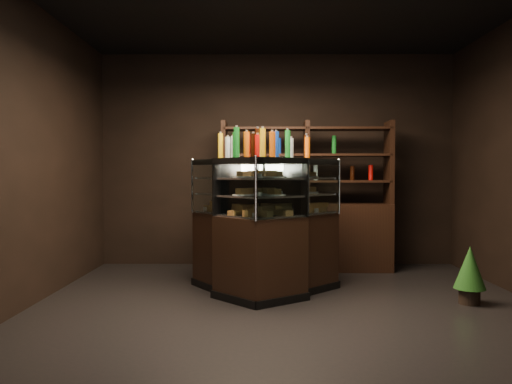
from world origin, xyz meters
TOP-DOWN VIEW (x-y plane):
  - ground at (0.00, 0.00)m, footprint 5.00×5.00m
  - room_shell at (0.00, 0.00)m, footprint 5.02×5.02m
  - display_case at (-0.23, 0.77)m, footprint 1.72×1.49m
  - food_display at (-0.23, 0.76)m, footprint 1.28×1.10m
  - bottles_top at (-0.23, 0.77)m, footprint 1.11×0.96m
  - potted_conifer at (1.83, 0.29)m, footprint 0.31×0.31m
  - back_shelving at (0.37, 2.05)m, footprint 2.27×0.46m

SIDE VIEW (x-z plane):
  - ground at x=0.00m, z-range 0.00..0.00m
  - potted_conifer at x=1.83m, z-range 0.05..0.70m
  - display_case at x=-0.23m, z-range -0.24..1.23m
  - back_shelving at x=0.37m, z-range -0.39..1.61m
  - food_display at x=-0.23m, z-range 0.86..1.31m
  - bottles_top at x=-0.23m, z-range 1.45..1.75m
  - room_shell at x=0.00m, z-range 0.44..3.45m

